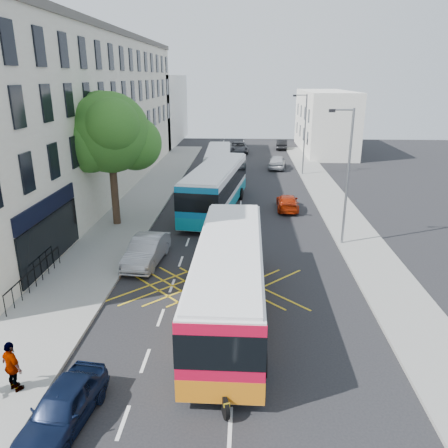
# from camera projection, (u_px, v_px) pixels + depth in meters

# --- Properties ---
(ground) EXTENTS (120.00, 120.00, 0.00)m
(ground) POSITION_uv_depth(u_px,v_px,m) (233.00, 363.00, 15.72)
(ground) COLOR black
(ground) RESTS_ON ground
(pavement_left) EXTENTS (5.00, 70.00, 0.15)m
(pavement_left) POSITION_uv_depth(u_px,v_px,m) (117.00, 224.00, 30.28)
(pavement_left) COLOR gray
(pavement_left) RESTS_ON ground
(pavement_right) EXTENTS (3.00, 70.00, 0.15)m
(pavement_right) POSITION_uv_depth(u_px,v_px,m) (350.00, 228.00, 29.53)
(pavement_right) COLOR gray
(pavement_right) RESTS_ON ground
(terrace_main) EXTENTS (8.30, 45.00, 13.50)m
(terrace_main) POSITION_uv_depth(u_px,v_px,m) (79.00, 114.00, 37.37)
(terrace_main) COLOR beige
(terrace_main) RESTS_ON ground
(terrace_far) EXTENTS (8.00, 20.00, 10.00)m
(terrace_far) POSITION_uv_depth(u_px,v_px,m) (153.00, 109.00, 66.80)
(terrace_far) COLOR silver
(terrace_far) RESTS_ON ground
(building_right) EXTENTS (6.00, 18.00, 8.00)m
(building_right) POSITION_uv_depth(u_px,v_px,m) (325.00, 121.00, 59.32)
(building_right) COLOR silver
(building_right) RESTS_ON ground
(street_tree) EXTENTS (6.30, 5.70, 8.80)m
(street_tree) POSITION_uv_depth(u_px,v_px,m) (110.00, 134.00, 28.25)
(street_tree) COLOR #382619
(street_tree) RESTS_ON pavement_left
(lamp_near) EXTENTS (1.45, 0.15, 8.00)m
(lamp_near) POSITION_uv_depth(u_px,v_px,m) (347.00, 171.00, 25.29)
(lamp_near) COLOR slate
(lamp_near) RESTS_ON pavement_right
(lamp_far) EXTENTS (1.45, 0.15, 8.00)m
(lamp_far) POSITION_uv_depth(u_px,v_px,m) (304.00, 130.00, 44.21)
(lamp_far) COLOR slate
(lamp_far) RESTS_ON pavement_right
(railings) EXTENTS (0.08, 5.60, 1.14)m
(railings) POSITION_uv_depth(u_px,v_px,m) (35.00, 276.00, 20.95)
(railings) COLOR black
(railings) RESTS_ON pavement_left
(bus_near) EXTENTS (3.04, 11.83, 3.32)m
(bus_near) POSITION_uv_depth(u_px,v_px,m) (229.00, 279.00, 18.32)
(bus_near) COLOR silver
(bus_near) RESTS_ON ground
(bus_mid) EXTENTS (4.50, 12.62, 3.47)m
(bus_mid) POSITION_uv_depth(u_px,v_px,m) (216.00, 187.00, 33.10)
(bus_mid) COLOR silver
(bus_mid) RESTS_ON ground
(bus_far) EXTENTS (2.78, 10.37, 2.90)m
(bus_far) POSITION_uv_depth(u_px,v_px,m) (218.00, 162.00, 44.35)
(bus_far) COLOR silver
(bus_far) RESTS_ON ground
(motorbike) EXTENTS (0.91, 2.26, 2.07)m
(motorbike) POSITION_uv_depth(u_px,v_px,m) (219.00, 374.00, 13.65)
(motorbike) COLOR black
(motorbike) RESTS_ON ground
(parked_car_blue) EXTENTS (1.95, 3.86, 1.26)m
(parked_car_blue) POSITION_uv_depth(u_px,v_px,m) (63.00, 407.00, 12.77)
(parked_car_blue) COLOR black
(parked_car_blue) RESTS_ON ground
(parked_car_silver) EXTENTS (2.00, 4.64, 1.48)m
(parked_car_silver) POSITION_uv_depth(u_px,v_px,m) (147.00, 250.00, 23.94)
(parked_car_silver) COLOR #929498
(parked_car_silver) RESTS_ON ground
(red_hatchback) EXTENTS (1.76, 4.05, 1.16)m
(red_hatchback) POSITION_uv_depth(u_px,v_px,m) (287.00, 202.00, 33.72)
(red_hatchback) COLOR #A62307
(red_hatchback) RESTS_ON ground
(distant_car_grey) EXTENTS (2.72, 5.25, 1.41)m
(distant_car_grey) POSITION_uv_depth(u_px,v_px,m) (239.00, 148.00, 58.80)
(distant_car_grey) COLOR #3A3B41
(distant_car_grey) RESTS_ON ground
(distant_car_silver) EXTENTS (2.36, 4.65, 1.52)m
(distant_car_silver) POSITION_uv_depth(u_px,v_px,m) (277.00, 162.00, 48.73)
(distant_car_silver) COLOR #A4A6AC
(distant_car_silver) RESTS_ON ground
(distant_car_dark) EXTENTS (1.74, 4.34, 1.40)m
(distant_car_dark) POSITION_uv_depth(u_px,v_px,m) (282.00, 144.00, 61.82)
(distant_car_dark) COLOR black
(distant_car_dark) RESTS_ON ground
(pedestrian_far) EXTENTS (1.11, 0.93, 1.77)m
(pedestrian_far) POSITION_uv_depth(u_px,v_px,m) (12.00, 367.00, 13.90)
(pedestrian_far) COLOR gray
(pedestrian_far) RESTS_ON pavement_left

